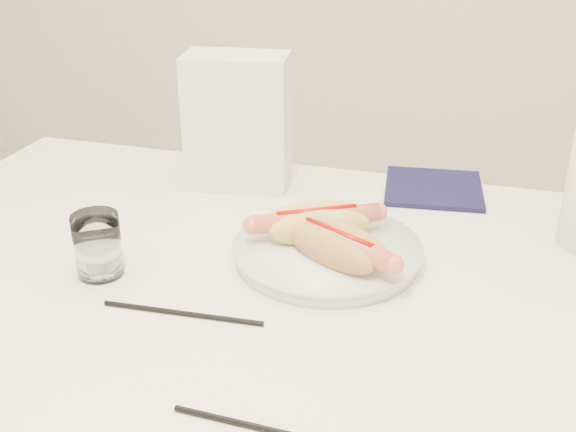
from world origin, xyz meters
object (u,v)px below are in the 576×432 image
(hotdog_right, at_px, (338,246))
(water_glass, at_px, (98,245))
(table, at_px, (262,313))
(plate, at_px, (327,253))
(napkin_box, at_px, (238,122))
(hotdog_left, at_px, (316,223))

(hotdog_right, relative_size, water_glass, 1.98)
(table, height_order, plate, plate)
(water_glass, height_order, napkin_box, napkin_box)
(napkin_box, bearing_deg, table, -72.94)
(hotdog_left, bearing_deg, napkin_box, 103.51)
(plate, distance_m, hotdog_right, 0.05)
(table, xyz_separation_m, hotdog_left, (0.05, 0.09, 0.10))
(plate, bearing_deg, water_glass, -156.73)
(plate, bearing_deg, hotdog_left, 134.99)
(plate, height_order, hotdog_right, hotdog_right)
(hotdog_right, bearing_deg, water_glass, -136.05)
(hotdog_right, bearing_deg, table, -135.01)
(table, xyz_separation_m, napkin_box, (-0.13, 0.28, 0.17))
(table, xyz_separation_m, water_glass, (-0.21, -0.06, 0.10))
(water_glass, bearing_deg, plate, 23.27)
(hotdog_right, height_order, water_glass, water_glass)
(table, height_order, water_glass, water_glass)
(hotdog_left, height_order, hotdog_right, same)
(hotdog_left, relative_size, napkin_box, 0.76)
(plate, relative_size, hotdog_left, 1.48)
(plate, xyz_separation_m, hotdog_left, (-0.02, 0.02, 0.03))
(plate, height_order, napkin_box, napkin_box)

